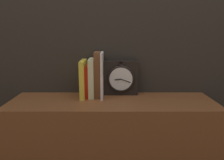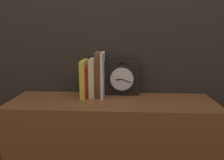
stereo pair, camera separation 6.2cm
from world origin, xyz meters
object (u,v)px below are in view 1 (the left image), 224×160
book_slot1_red (88,81)px  book_slot3_brown (98,74)px  book_slot2_cream (92,78)px  book_slot4_white (102,75)px  clock (121,78)px  book_slot0_yellow (83,79)px

book_slot1_red → book_slot3_brown: size_ratio=0.68×
book_slot2_cream → book_slot3_brown: 0.04m
book_slot1_red → book_slot2_cream: book_slot2_cream is taller
book_slot4_white → book_slot1_red: bearing=171.4°
clock → book_slot3_brown: size_ratio=0.82×
clock → book_slot2_cream: book_slot2_cream is taller
clock → book_slot1_red: bearing=-170.1°
book_slot0_yellow → book_slot3_brown: size_ratio=0.82×
book_slot3_brown → book_slot4_white: size_ratio=1.01×
clock → book_slot4_white: book_slot4_white is taller
clock → book_slot2_cream: (-0.17, -0.04, 0.01)m
book_slot1_red → book_slot2_cream: 0.03m
book_slot1_red → book_slot3_brown: book_slot3_brown is taller
book_slot1_red → book_slot0_yellow: bearing=-148.6°
book_slot4_white → book_slot2_cream: bearing=170.6°
book_slot0_yellow → book_slot4_white: 0.11m
clock → book_slot0_yellow: (-0.21, -0.05, 0.00)m
book_slot1_red → book_slot3_brown: (0.06, 0.01, 0.04)m
book_slot3_brown → clock: bearing=11.6°
clock → book_slot2_cream: 0.17m
book_slot0_yellow → book_slot4_white: bearing=0.5°
book_slot0_yellow → clock: bearing=12.4°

